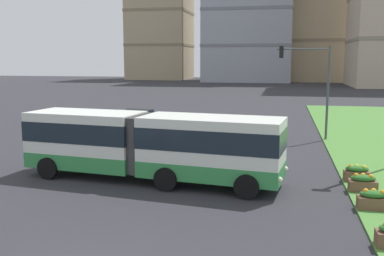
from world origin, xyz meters
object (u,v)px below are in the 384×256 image
object	(u,v)px
flower_planter_2	(374,199)
flower_planter_4	(357,173)
car_black_sedan	(137,121)
articulated_bus	(150,145)
traffic_light_far_right	(312,77)
flower_planter_3	(363,183)
apartment_tower_west	(160,13)

from	to	relation	value
flower_planter_2	flower_planter_4	size ratio (longest dim) A/B	1.00
flower_planter_4	car_black_sedan	bearing A→B (deg)	140.12
articulated_bus	car_black_sedan	xyz separation A→B (m)	(-5.33, 13.58, -0.90)
traffic_light_far_right	car_black_sedan	bearing A→B (deg)	173.43
flower_planter_3	apartment_tower_west	bearing A→B (deg)	110.15
articulated_bus	car_black_sedan	distance (m)	14.62
car_black_sedan	traffic_light_far_right	world-z (taller)	traffic_light_far_right
apartment_tower_west	traffic_light_far_right	bearing A→B (deg)	-68.25
articulated_bus	flower_planter_4	world-z (taller)	articulated_bus
flower_planter_3	traffic_light_far_right	xyz separation A→B (m)	(-1.48, 12.09, 3.87)
flower_planter_2	traffic_light_far_right	xyz separation A→B (m)	(-1.48, 14.30, 3.87)
flower_planter_3	apartment_tower_west	distance (m)	112.74
articulated_bus	flower_planter_3	size ratio (longest dim) A/B	10.94
articulated_bus	flower_planter_4	distance (m)	9.26
flower_planter_2	car_black_sedan	bearing A→B (deg)	132.31
car_black_sedan	traffic_light_far_right	xyz separation A→B (m)	(12.89, -1.48, 3.54)
flower_planter_3	flower_planter_2	bearing A→B (deg)	-90.00
traffic_light_far_right	apartment_tower_west	bearing A→B (deg)	111.75
car_black_sedan	apartment_tower_west	xyz separation A→B (m)	(-23.96, 90.89, 17.77)
car_black_sedan	apartment_tower_west	world-z (taller)	apartment_tower_west
articulated_bus	flower_planter_4	size ratio (longest dim) A/B	10.94
articulated_bus	flower_planter_3	xyz separation A→B (m)	(9.04, 0.01, -1.23)
flower_planter_2	traffic_light_far_right	world-z (taller)	traffic_light_far_right
flower_planter_2	apartment_tower_west	xyz separation A→B (m)	(-38.33, 106.67, 18.10)
car_black_sedan	flower_planter_3	bearing A→B (deg)	-43.38
flower_planter_4	traffic_light_far_right	world-z (taller)	traffic_light_far_right
car_black_sedan	apartment_tower_west	size ratio (longest dim) A/B	0.12
flower_planter_2	flower_planter_3	bearing A→B (deg)	90.00
flower_planter_2	flower_planter_3	xyz separation A→B (m)	(0.00, 2.21, 0.00)
articulated_bus	traffic_light_far_right	size ratio (longest dim) A/B	1.90
flower_planter_3	flower_planter_4	world-z (taller)	same
car_black_sedan	flower_planter_2	distance (m)	21.35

